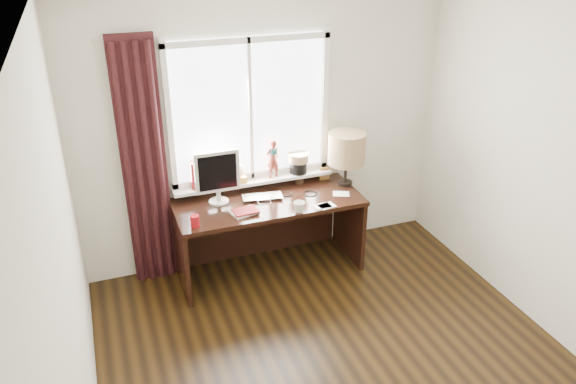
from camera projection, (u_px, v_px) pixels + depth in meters
name	position (u px, v px, depth m)	size (l,w,h in m)	color
ceiling	(379.00, 14.00, 2.93)	(3.50, 4.00, 0.00)	white
wall_back	(265.00, 129.00, 5.19)	(3.50, 2.60, 0.00)	beige
wall_left	(67.00, 287.00, 2.96)	(4.00, 2.60, 0.00)	beige
laptop	(263.00, 197.00, 5.11)	(0.37, 0.23, 0.03)	silver
mug	(299.00, 207.00, 4.87)	(0.10, 0.09, 0.10)	white
red_cup	(195.00, 221.00, 4.63)	(0.08, 0.08, 0.10)	maroon
window	(252.00, 132.00, 5.10)	(1.52, 0.20, 1.40)	white
curtain	(144.00, 168.00, 4.84)	(0.38, 0.09, 2.25)	black
desk	(266.00, 219.00, 5.27)	(1.70, 0.70, 0.75)	black
monitor	(217.00, 174.00, 4.93)	(0.40, 0.18, 0.49)	beige
notebook_stack	(245.00, 212.00, 4.86)	(0.25, 0.21, 0.03)	beige
brush_holder	(299.00, 177.00, 5.40)	(0.09, 0.09, 0.25)	black
icon_frame	(325.00, 173.00, 5.46)	(0.10, 0.03, 0.13)	gold
table_lamp	(347.00, 149.00, 5.23)	(0.35, 0.35, 0.52)	black
loose_papers	(330.00, 202.00, 5.06)	(0.43, 0.32, 0.00)	white
desk_cables	(292.00, 194.00, 5.19)	(0.54, 0.25, 0.01)	black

